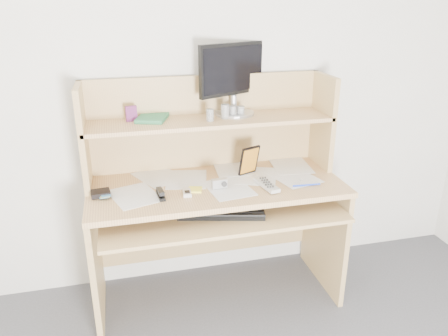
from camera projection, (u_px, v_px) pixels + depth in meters
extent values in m
cube|color=silver|center=(204.00, 83.00, 2.52)|extent=(3.60, 0.04, 2.50)
cube|color=tan|center=(217.00, 186.00, 2.42)|extent=(1.40, 0.60, 0.03)
cube|color=tan|center=(96.00, 260.00, 2.40)|extent=(0.03, 0.56, 0.72)
cube|color=tan|center=(324.00, 231.00, 2.71)|extent=(0.03, 0.56, 0.72)
cube|color=tan|center=(207.00, 225.00, 2.82)|extent=(1.34, 0.02, 0.41)
cube|color=tan|center=(222.00, 211.00, 2.35)|extent=(1.28, 0.55, 0.02)
cube|color=tan|center=(205.00, 122.00, 2.58)|extent=(1.40, 0.02, 0.55)
cube|color=tan|center=(83.00, 137.00, 2.30)|extent=(0.03, 0.30, 0.55)
cube|color=tan|center=(322.00, 121.00, 2.60)|extent=(0.03, 0.30, 0.55)
cube|color=tan|center=(210.00, 121.00, 2.43)|extent=(1.38, 0.30, 0.02)
cube|color=silver|center=(217.00, 183.00, 2.41)|extent=(1.32, 0.54, 0.01)
cube|color=black|center=(221.00, 212.00, 2.29)|extent=(0.48, 0.26, 0.02)
cube|color=black|center=(221.00, 209.00, 2.29)|extent=(0.44, 0.25, 0.01)
cube|color=#AFAFAA|center=(266.00, 185.00, 2.36)|extent=(0.09, 0.21, 0.02)
cube|color=silver|center=(187.00, 192.00, 2.27)|extent=(0.05, 0.08, 0.02)
cube|color=black|center=(161.00, 193.00, 2.24)|extent=(0.04, 0.12, 0.04)
cube|color=black|center=(100.00, 193.00, 2.25)|extent=(0.11, 0.09, 0.02)
cube|color=#FFE243|center=(195.00, 190.00, 2.33)|extent=(0.09, 0.09, 0.01)
cube|color=#AEAFB1|center=(219.00, 183.00, 2.34)|extent=(0.09, 0.04, 0.05)
cube|color=black|center=(249.00, 160.00, 2.50)|extent=(0.12, 0.06, 0.17)
cylinder|color=blue|center=(307.00, 185.00, 2.37)|extent=(0.16, 0.02, 0.01)
cube|color=#A3152E|center=(131.00, 114.00, 2.37)|extent=(0.06, 0.03, 0.08)
cube|color=#2F753F|center=(153.00, 118.00, 2.41)|extent=(0.21, 0.24, 0.02)
cylinder|color=black|center=(233.00, 111.00, 2.47)|extent=(0.05, 0.05, 0.06)
cylinder|color=white|center=(210.00, 115.00, 2.38)|extent=(0.05, 0.05, 0.07)
cylinder|color=black|center=(241.00, 111.00, 2.49)|extent=(0.05, 0.05, 0.06)
cylinder|color=white|center=(225.00, 111.00, 2.42)|extent=(0.06, 0.06, 0.08)
cylinder|color=#B3B3B8|center=(234.00, 113.00, 2.52)|extent=(0.23, 0.23, 0.01)
cylinder|color=#B3B3B8|center=(234.00, 103.00, 2.51)|extent=(0.04, 0.04, 0.10)
cube|color=black|center=(233.00, 69.00, 2.46)|extent=(0.43, 0.22, 0.29)
cube|color=black|center=(234.00, 69.00, 2.44)|extent=(0.39, 0.18, 0.25)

